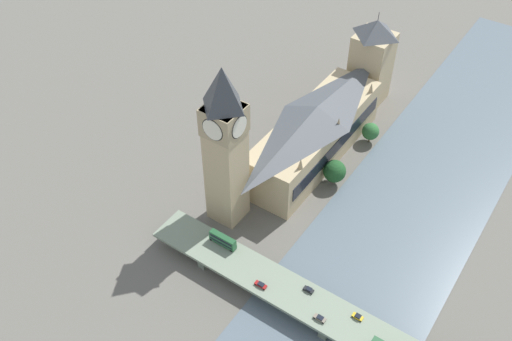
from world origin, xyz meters
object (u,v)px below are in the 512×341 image
object	(u,v)px
victoria_tower	(371,61)
car_southbound_extra	(261,285)
car_northbound_mid	(309,290)
road_bridge	(332,317)
parliament_hall	(315,132)
car_southbound_tail	(320,318)
clock_tower	(225,144)
car_southbound_mid	(358,317)
double_decker_bus_lead	(223,240)

from	to	relation	value
victoria_tower	car_southbound_extra	size ratio (longest dim) A/B	10.60
victoria_tower	car_northbound_mid	xyz separation A→B (m)	(-38.51, 123.56, -15.38)
car_southbound_extra	car_northbound_mid	bearing A→B (deg)	-152.46
road_bridge	victoria_tower	bearing A→B (deg)	-68.45
road_bridge	car_northbound_mid	world-z (taller)	car_northbound_mid
parliament_hall	road_bridge	world-z (taller)	parliament_hall
car_southbound_tail	clock_tower	bearing A→B (deg)	-24.13
parliament_hall	road_bridge	distance (m)	89.66
road_bridge	car_southbound_mid	distance (m)	8.70
parliament_hall	clock_tower	distance (m)	57.97
victoria_tower	double_decker_bus_lead	bearing A→B (deg)	90.36
clock_tower	double_decker_bus_lead	size ratio (longest dim) A/B	6.28
road_bridge	car_southbound_tail	xyz separation A→B (m)	(2.84, 3.82, 1.87)
clock_tower	car_southbound_tail	xyz separation A→B (m)	(-58.05, 26.01, -31.35)
clock_tower	car_southbound_tail	world-z (taller)	clock_tower
clock_tower	double_decker_bus_lead	world-z (taller)	clock_tower
victoria_tower	car_southbound_extra	distance (m)	134.41
clock_tower	road_bridge	xyz separation A→B (m)	(-60.89, 22.19, -33.22)
car_southbound_tail	parliament_hall	bearing A→B (deg)	-58.51
double_decker_bus_lead	car_southbound_extra	xyz separation A→B (m)	(-22.60, 7.61, -2.00)
parliament_hall	car_northbound_mid	xyz separation A→B (m)	(-38.45, 69.69, -6.96)
clock_tower	car_southbound_extra	bearing A→B (deg)	142.42
victoria_tower	double_decker_bus_lead	distance (m)	124.58
victoria_tower	car_southbound_tail	size ratio (longest dim) A/B	11.17
clock_tower	car_southbound_tail	distance (m)	70.92
clock_tower	car_northbound_mid	distance (m)	60.98
double_decker_bus_lead	car_southbound_extra	world-z (taller)	double_decker_bus_lead
car_southbound_extra	parliament_hall	bearing A→B (deg)	-73.27
car_southbound_mid	car_southbound_tail	distance (m)	12.97
clock_tower	road_bridge	size ratio (longest dim) A/B	0.48
car_northbound_mid	clock_tower	bearing A→B (deg)	-20.35
car_northbound_mid	double_decker_bus_lead	bearing A→B (deg)	0.44
double_decker_bus_lead	car_southbound_tail	xyz separation A→B (m)	(-46.76, 7.54, -1.96)
victoria_tower	car_northbound_mid	world-z (taller)	victoria_tower
car_southbound_mid	double_decker_bus_lead	bearing A→B (deg)	0.32
clock_tower	car_northbound_mid	world-z (taller)	clock_tower
clock_tower	victoria_tower	world-z (taller)	clock_tower
parliament_hall	road_bridge	bearing A→B (deg)	124.32
double_decker_bus_lead	car_northbound_mid	distance (m)	37.79
double_decker_bus_lead	car_southbound_tail	distance (m)	47.41
double_decker_bus_lead	car_northbound_mid	xyz separation A→B (m)	(-37.74, -0.29, -1.98)
double_decker_bus_lead	car_southbound_mid	xyz separation A→B (m)	(-57.09, -0.32, -1.99)
car_northbound_mid	car_southbound_mid	bearing A→B (deg)	-179.91
car_southbound_mid	car_southbound_extra	bearing A→B (deg)	12.94
victoria_tower	road_bridge	size ratio (longest dim) A/B	0.32
car_southbound_mid	road_bridge	bearing A→B (deg)	28.29
car_northbound_mid	car_southbound_mid	distance (m)	19.35
road_bridge	car_southbound_extra	distance (m)	27.34
victoria_tower	car_southbound_tail	distance (m)	140.56
victoria_tower	car_northbound_mid	distance (m)	130.34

